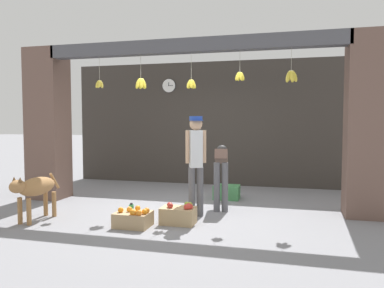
% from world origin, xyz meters
% --- Properties ---
extents(ground_plane, '(60.00, 60.00, 0.00)m').
position_xyz_m(ground_plane, '(0.00, 0.00, 0.00)').
color(ground_plane, gray).
extents(shop_back_wall, '(7.27, 0.12, 3.00)m').
position_xyz_m(shop_back_wall, '(0.00, 2.73, 1.50)').
color(shop_back_wall, '#38332D').
rests_on(shop_back_wall, ground_plane).
extents(shop_pillar_left, '(0.70, 0.60, 3.00)m').
position_xyz_m(shop_pillar_left, '(-2.99, 0.30, 1.50)').
color(shop_pillar_left, brown).
rests_on(shop_pillar_left, ground_plane).
extents(shop_pillar_right, '(0.70, 0.60, 3.00)m').
position_xyz_m(shop_pillar_right, '(2.99, 0.30, 1.50)').
color(shop_pillar_right, brown).
rests_on(shop_pillar_right, ground_plane).
extents(storefront_awning, '(5.37, 0.30, 0.88)m').
position_xyz_m(storefront_awning, '(0.01, 0.12, 2.84)').
color(storefront_awning, '#4C4C51').
extents(dog, '(0.36, 1.05, 0.75)m').
position_xyz_m(dog, '(-2.10, -1.31, 0.51)').
color(dog, '#9E7042').
rests_on(dog, ground_plane).
extents(shopkeeper, '(0.32, 0.30, 1.65)m').
position_xyz_m(shopkeeper, '(0.27, -0.38, 0.97)').
color(shopkeeper, '#56565B').
rests_on(shopkeeper, ground_plane).
extents(worker_stooping, '(0.33, 0.85, 1.11)m').
position_xyz_m(worker_stooping, '(0.58, 0.26, 0.74)').
color(worker_stooping, '#56565B').
rests_on(worker_stooping, ground_plane).
extents(fruit_crate_oranges, '(0.52, 0.40, 0.30)m').
position_xyz_m(fruit_crate_oranges, '(-0.48, -1.22, 0.12)').
color(fruit_crate_oranges, tan).
rests_on(fruit_crate_oranges, ground_plane).
extents(fruit_crate_apples, '(0.52, 0.34, 0.33)m').
position_xyz_m(fruit_crate_apples, '(0.13, -0.90, 0.14)').
color(fruit_crate_apples, tan).
rests_on(fruit_crate_apples, ground_plane).
extents(produce_box_green, '(0.51, 0.35, 0.28)m').
position_xyz_m(produce_box_green, '(0.54, 1.07, 0.14)').
color(produce_box_green, '#42844C').
rests_on(produce_box_green, ground_plane).
extents(water_bottle, '(0.07, 0.07, 0.25)m').
position_xyz_m(water_bottle, '(-0.70, -0.80, 0.12)').
color(water_bottle, '#38934C').
rests_on(water_bottle, ground_plane).
extents(wall_clock, '(0.35, 0.03, 0.35)m').
position_xyz_m(wall_clock, '(-1.18, 2.66, 2.45)').
color(wall_clock, black).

